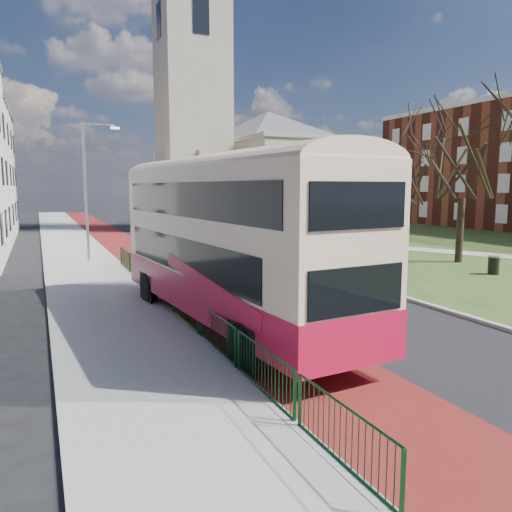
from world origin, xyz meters
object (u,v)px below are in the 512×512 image
winter_tree_near (465,146)px  litter_bin (494,265)px  bus (227,233)px  streetlamp (88,184)px  winter_tree_far (407,173)px

winter_tree_near → litter_bin: size_ratio=10.44×
winter_tree_near → litter_bin: (-1.56, -3.84, -6.26)m
bus → streetlamp: bearing=94.4°
bus → litter_bin: (15.64, 3.31, -2.49)m
streetlamp → winter_tree_far: 23.82m
streetlamp → winter_tree_near: (19.88, -8.84, 2.18)m
winter_tree_far → winter_tree_near: bearing=-112.5°
winter_tree_near → litter_bin: bearing=-112.1°
bus → winter_tree_near: size_ratio=1.32×
streetlamp → litter_bin: streetlamp is taller
winter_tree_near → litter_bin: 7.51m
streetlamp → litter_bin: bearing=-34.7°
bus → winter_tree_near: bearing=17.5°
winter_tree_far → streetlamp: bearing=-178.5°
bus → litter_bin: bus is taller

